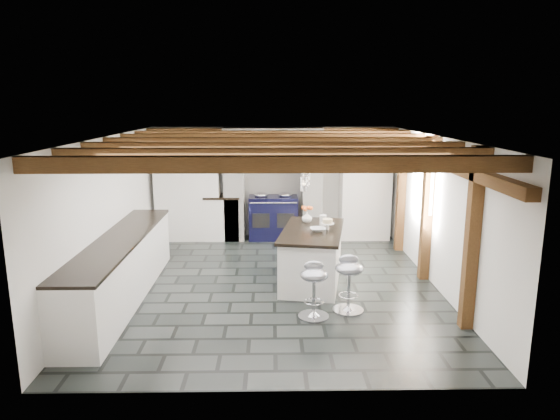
{
  "coord_description": "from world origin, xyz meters",
  "views": [
    {
      "loc": [
        -0.04,
        -7.44,
        2.81
      ],
      "look_at": [
        0.1,
        0.4,
        1.1
      ],
      "focal_mm": 32.0,
      "sensor_mm": 36.0,
      "label": 1
    }
  ],
  "objects_px": {
    "range_cooker": "(273,217)",
    "bar_stool_far": "(314,284)",
    "bar_stool_near": "(349,277)",
    "kitchen_island": "(312,255)"
  },
  "relations": [
    {
      "from": "range_cooker",
      "to": "bar_stool_far",
      "type": "bearing_deg",
      "value": -82.53
    },
    {
      "from": "range_cooker",
      "to": "kitchen_island",
      "type": "distance_m",
      "value": 2.67
    },
    {
      "from": "range_cooker",
      "to": "bar_stool_far",
      "type": "xyz_separation_m",
      "value": [
        0.52,
        -3.94,
        0.01
      ]
    },
    {
      "from": "bar_stool_near",
      "to": "bar_stool_far",
      "type": "distance_m",
      "value": 0.53
    },
    {
      "from": "bar_stool_far",
      "to": "kitchen_island",
      "type": "bearing_deg",
      "value": 87.71
    },
    {
      "from": "kitchen_island",
      "to": "bar_stool_near",
      "type": "distance_m",
      "value": 1.22
    },
    {
      "from": "kitchen_island",
      "to": "bar_stool_far",
      "type": "relative_size",
      "value": 2.45
    },
    {
      "from": "kitchen_island",
      "to": "bar_stool_near",
      "type": "xyz_separation_m",
      "value": [
        0.41,
        -1.15,
        0.05
      ]
    },
    {
      "from": "range_cooker",
      "to": "bar_stool_near",
      "type": "relative_size",
      "value": 1.28
    },
    {
      "from": "range_cooker",
      "to": "bar_stool_far",
      "type": "distance_m",
      "value": 3.98
    }
  ]
}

